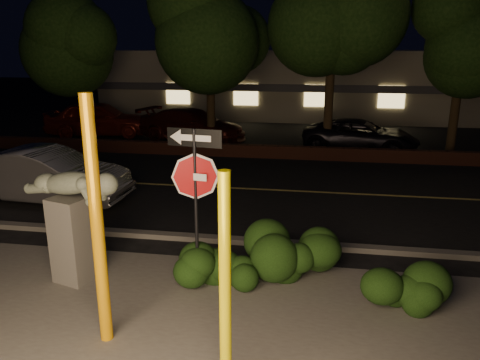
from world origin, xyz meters
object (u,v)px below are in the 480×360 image
(yellow_pole_left, at_px, (97,225))
(parked_car_red, at_px, (99,119))
(sculpture, at_px, (73,213))
(parked_car_dark, at_px, (360,136))
(signpost, at_px, (195,177))
(silver_sedan, at_px, (47,175))
(parked_car_darkred, at_px, (192,125))
(yellow_pole_right, at_px, (225,290))

(yellow_pole_left, distance_m, parked_car_red, 17.31)
(sculpture, height_order, parked_car_dark, sculpture)
(signpost, xyz_separation_m, silver_sedan, (-5.37, 4.04, -1.31))
(parked_car_darkred, bearing_deg, parked_car_red, 99.95)
(signpost, xyz_separation_m, parked_car_dark, (3.86, 12.29, -1.41))
(parked_car_red, relative_size, parked_car_darkred, 0.98)
(parked_car_darkred, bearing_deg, parked_car_dark, -82.69)
(parked_car_red, bearing_deg, parked_car_dark, -107.06)
(sculpture, height_order, parked_car_darkred, sculpture)
(parked_car_red, bearing_deg, signpost, -158.80)
(yellow_pole_right, relative_size, signpost, 1.01)
(sculpture, relative_size, parked_car_red, 0.44)
(sculpture, distance_m, parked_car_darkred, 13.56)
(yellow_pole_right, bearing_deg, parked_car_darkred, 106.37)
(parked_car_dark, bearing_deg, signpost, 173.18)
(yellow_pole_left, bearing_deg, yellow_pole_right, -22.89)
(signpost, distance_m, sculpture, 2.38)
(yellow_pole_right, distance_m, sculpture, 4.14)
(silver_sedan, bearing_deg, parked_car_red, 20.25)
(signpost, relative_size, parked_car_dark, 0.62)
(signpost, bearing_deg, sculpture, -167.45)
(silver_sedan, bearing_deg, parked_car_darkred, -7.90)
(yellow_pole_left, xyz_separation_m, parked_car_darkred, (-2.71, 15.14, -1.09))
(parked_car_red, bearing_deg, yellow_pole_left, -164.64)
(yellow_pole_left, distance_m, signpost, 2.07)
(sculpture, distance_m, silver_sedan, 5.27)
(parked_car_red, distance_m, parked_car_darkred, 4.82)
(silver_sedan, height_order, parked_car_red, parked_car_red)
(signpost, xyz_separation_m, parked_car_red, (-8.45, 13.73, -1.22))
(yellow_pole_right, relative_size, parked_car_red, 0.59)
(yellow_pole_left, bearing_deg, signpost, 62.86)
(signpost, relative_size, parked_car_darkred, 0.57)
(yellow_pole_left, height_order, parked_car_darkred, yellow_pole_left)
(parked_car_red, bearing_deg, parked_car_darkred, -105.45)
(yellow_pole_left, relative_size, signpost, 1.26)
(parked_car_dark, bearing_deg, sculpture, 164.47)
(silver_sedan, bearing_deg, signpost, -124.40)
(silver_sedan, bearing_deg, yellow_pole_right, -133.73)
(sculpture, distance_m, parked_car_dark, 13.90)
(parked_car_darkred, bearing_deg, silver_sedan, -175.50)
(signpost, bearing_deg, parked_car_red, 129.86)
(yellow_pole_right, height_order, sculpture, yellow_pole_right)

